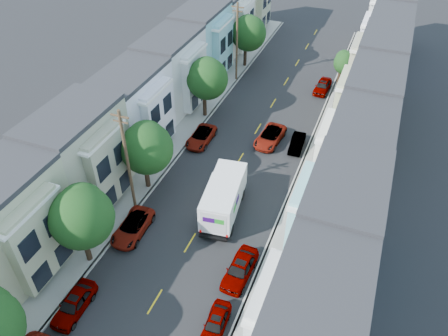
% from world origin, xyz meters
% --- Properties ---
extents(ground, '(160.00, 160.00, 0.00)m').
position_xyz_m(ground, '(0.00, 0.00, 0.00)').
color(ground, black).
rests_on(ground, ground).
extents(road_slab, '(12.00, 70.00, 0.02)m').
position_xyz_m(road_slab, '(0.00, 15.00, 0.01)').
color(road_slab, black).
rests_on(road_slab, ground).
extents(curb_left, '(0.30, 70.00, 0.15)m').
position_xyz_m(curb_left, '(-6.05, 15.00, 0.07)').
color(curb_left, gray).
rests_on(curb_left, ground).
extents(curb_right, '(0.30, 70.00, 0.15)m').
position_xyz_m(curb_right, '(6.05, 15.00, 0.07)').
color(curb_right, gray).
rests_on(curb_right, ground).
extents(sidewalk_left, '(2.60, 70.00, 0.15)m').
position_xyz_m(sidewalk_left, '(-7.35, 15.00, 0.07)').
color(sidewalk_left, gray).
rests_on(sidewalk_left, ground).
extents(sidewalk_right, '(2.60, 70.00, 0.15)m').
position_xyz_m(sidewalk_right, '(7.35, 15.00, 0.07)').
color(sidewalk_right, gray).
rests_on(sidewalk_right, ground).
extents(centerline, '(0.12, 70.00, 0.01)m').
position_xyz_m(centerline, '(0.00, 15.00, 0.00)').
color(centerline, gold).
rests_on(centerline, ground).
extents(townhouse_row_left, '(5.00, 70.00, 8.50)m').
position_xyz_m(townhouse_row_left, '(-11.15, 15.00, 0.00)').
color(townhouse_row_left, silver).
rests_on(townhouse_row_left, ground).
extents(townhouse_row_right, '(5.00, 70.00, 8.50)m').
position_xyz_m(townhouse_row_right, '(11.15, 15.00, 0.00)').
color(townhouse_row_right, silver).
rests_on(townhouse_row_right, ground).
extents(tree_b, '(4.70, 4.70, 7.24)m').
position_xyz_m(tree_b, '(-6.30, -4.49, 4.87)').
color(tree_b, black).
rests_on(tree_b, ground).
extents(tree_c, '(4.70, 4.70, 6.96)m').
position_xyz_m(tree_c, '(-6.30, 4.89, 4.59)').
color(tree_c, black).
rests_on(tree_c, ground).
extents(tree_d, '(4.63, 4.63, 7.16)m').
position_xyz_m(tree_d, '(-6.30, 18.32, 4.82)').
color(tree_d, black).
rests_on(tree_d, ground).
extents(tree_e, '(4.70, 4.70, 7.12)m').
position_xyz_m(tree_e, '(-6.30, 32.30, 4.75)').
color(tree_e, black).
rests_on(tree_e, ground).
extents(tree_far_r, '(2.80, 2.80, 5.07)m').
position_xyz_m(tree_far_r, '(6.89, 30.44, 3.61)').
color(tree_far_r, black).
rests_on(tree_far_r, ground).
extents(utility_pole_near, '(1.60, 0.26, 10.00)m').
position_xyz_m(utility_pole_near, '(-6.30, 2.00, 5.15)').
color(utility_pole_near, '#42301E').
rests_on(utility_pole_near, ground).
extents(utility_pole_far, '(1.60, 0.26, 10.00)m').
position_xyz_m(utility_pole_far, '(-6.30, 28.00, 5.15)').
color(utility_pole_far, '#42301E').
rests_on(utility_pole_far, ground).
extents(fedex_truck, '(2.68, 6.96, 3.34)m').
position_xyz_m(fedex_truck, '(1.29, 4.30, 1.86)').
color(fedex_truck, silver).
rests_on(fedex_truck, ground).
extents(lead_sedan, '(2.70, 5.14, 1.38)m').
position_xyz_m(lead_sedan, '(1.96, 16.04, 0.69)').
color(lead_sedan, black).
rests_on(lead_sedan, ground).
extents(parked_left_b, '(1.80, 4.34, 1.39)m').
position_xyz_m(parked_left_b, '(-4.90, -8.64, 0.69)').
color(parked_left_b, black).
rests_on(parked_left_b, ground).
extents(parked_left_c, '(2.40, 4.83, 1.31)m').
position_xyz_m(parked_left_c, '(-4.90, -0.72, 0.66)').
color(parked_left_c, gray).
rests_on(parked_left_c, ground).
extents(parked_left_d, '(2.17, 4.65, 1.29)m').
position_xyz_m(parked_left_d, '(-4.90, 13.39, 0.64)').
color(parked_left_d, '#5A1C13').
rests_on(parked_left_d, ground).
extents(parked_right_a, '(1.68, 3.86, 1.22)m').
position_xyz_m(parked_right_a, '(4.90, -6.35, 0.61)').
color(parked_right_a, '#36373A').
rests_on(parked_right_a, ground).
extents(parked_right_b, '(1.98, 4.70, 1.50)m').
position_xyz_m(parked_right_b, '(4.90, -1.55, 0.75)').
color(parked_right_b, silver).
rests_on(parked_right_b, ground).
extents(parked_right_c, '(1.50, 3.72, 1.22)m').
position_xyz_m(parked_right_c, '(4.90, 16.06, 0.61)').
color(parked_right_c, black).
rests_on(parked_right_c, ground).
extents(parked_right_d, '(1.90, 4.46, 1.42)m').
position_xyz_m(parked_right_d, '(4.90, 29.14, 0.71)').
color(parked_right_d, '#0D1838').
rests_on(parked_right_d, ground).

